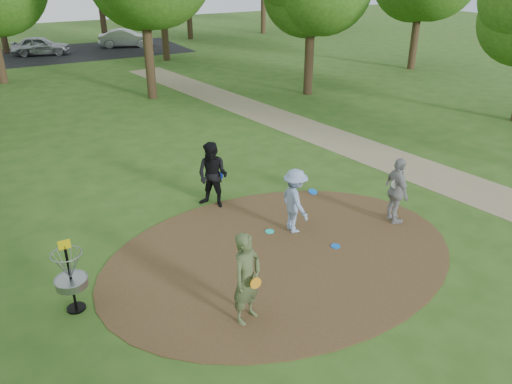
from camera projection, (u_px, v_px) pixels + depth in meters
ground at (282, 255)px, 11.42m from camera, size 100.00×100.00×0.00m
dirt_clearing at (282, 254)px, 11.42m from camera, size 8.40×8.40×0.02m
footpath at (422, 171)px, 15.87m from camera, size 7.55×39.89×0.01m
parking_lot at (85, 51)px, 35.97m from camera, size 14.00×8.00×0.01m
player_observer_with_disc at (247, 278)px, 9.01m from camera, size 0.79×0.67×1.83m
player_throwing_with_disc at (295, 201)px, 12.09m from camera, size 0.98×1.10×1.64m
player_walking_with_disc at (213, 175)px, 13.29m from camera, size 1.09×1.12×1.82m
player_waiting_with_disc at (397, 191)px, 12.48m from camera, size 0.69×1.10×1.75m
disc_ground_cyan at (270, 231)px, 12.34m from camera, size 0.22×0.22×0.02m
disc_ground_blue at (336, 246)px, 11.71m from camera, size 0.22×0.22×0.02m
car_left at (40, 46)px, 34.34m from camera, size 4.03×2.49×1.28m
car_right at (126, 38)px, 37.44m from camera, size 4.17×2.59×1.30m
disc_golf_basket at (69, 271)px, 9.30m from camera, size 0.63×0.63×1.54m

